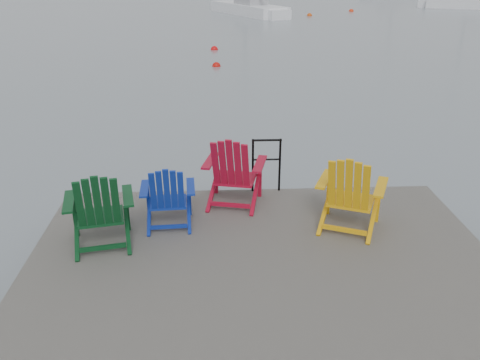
{
  "coord_description": "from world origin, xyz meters",
  "views": [
    {
      "loc": [
        -0.56,
        -5.18,
        4.01
      ],
      "look_at": [
        -0.2,
        2.1,
        0.85
      ],
      "focal_mm": 38.0,
      "sensor_mm": 36.0,
      "label": 1
    }
  ],
  "objects_px": {
    "chair_yellow": "(350,192)",
    "handrail": "(266,160)",
    "chair_red": "(233,170)",
    "buoy_d": "(351,11)",
    "chair_green": "(99,208)",
    "buoy_c": "(309,16)",
    "sailboat_near": "(248,10)",
    "buoy_b": "(214,50)",
    "sailboat_far": "(473,4)",
    "chair_blue": "(168,195)",
    "buoy_a": "(216,66)"
  },
  "relations": [
    {
      "from": "chair_green",
      "to": "sailboat_near",
      "type": "distance_m",
      "value": 37.43
    },
    {
      "from": "chair_red",
      "to": "buoy_d",
      "type": "bearing_deg",
      "value": 86.09
    },
    {
      "from": "chair_blue",
      "to": "buoy_a",
      "type": "height_order",
      "value": "chair_blue"
    },
    {
      "from": "buoy_b",
      "to": "buoy_c",
      "type": "bearing_deg",
      "value": 65.05
    },
    {
      "from": "chair_green",
      "to": "chair_blue",
      "type": "distance_m",
      "value": 0.99
    },
    {
      "from": "handrail",
      "to": "chair_yellow",
      "type": "xyz_separation_m",
      "value": [
        1.03,
        -1.36,
        0.04
      ]
    },
    {
      "from": "chair_blue",
      "to": "sailboat_near",
      "type": "xyz_separation_m",
      "value": [
        3.5,
        36.66,
        -0.63
      ]
    },
    {
      "from": "sailboat_far",
      "to": "buoy_d",
      "type": "relative_size",
      "value": 26.65
    },
    {
      "from": "chair_red",
      "to": "sailboat_far",
      "type": "height_order",
      "value": "sailboat_far"
    },
    {
      "from": "sailboat_far",
      "to": "buoy_b",
      "type": "distance_m",
      "value": 32.2
    },
    {
      "from": "chair_blue",
      "to": "buoy_a",
      "type": "relative_size",
      "value": 2.74
    },
    {
      "from": "chair_red",
      "to": "sailboat_near",
      "type": "xyz_separation_m",
      "value": [
        2.56,
        36.01,
        -0.72
      ]
    },
    {
      "from": "buoy_d",
      "to": "buoy_a",
      "type": "bearing_deg",
      "value": -115.98
    },
    {
      "from": "sailboat_near",
      "to": "buoy_d",
      "type": "xyz_separation_m",
      "value": [
        9.0,
        2.03,
        -0.35
      ]
    },
    {
      "from": "chair_blue",
      "to": "sailboat_far",
      "type": "xyz_separation_m",
      "value": [
        24.19,
        40.89,
        -0.63
      ]
    },
    {
      "from": "sailboat_near",
      "to": "chair_red",
      "type": "bearing_deg",
      "value": -118.75
    },
    {
      "from": "sailboat_near",
      "to": "chair_yellow",
      "type": "bearing_deg",
      "value": -116.2
    },
    {
      "from": "buoy_b",
      "to": "sailboat_near",
      "type": "bearing_deg",
      "value": 81.03
    },
    {
      "from": "handrail",
      "to": "chair_green",
      "type": "height_order",
      "value": "chair_green"
    },
    {
      "from": "sailboat_far",
      "to": "chair_yellow",
      "type": "bearing_deg",
      "value": 176.41
    },
    {
      "from": "buoy_a",
      "to": "buoy_b",
      "type": "relative_size",
      "value": 0.99
    },
    {
      "from": "chair_yellow",
      "to": "sailboat_near",
      "type": "distance_m",
      "value": 36.9
    },
    {
      "from": "buoy_b",
      "to": "sailboat_far",
      "type": "bearing_deg",
      "value": 43.14
    },
    {
      "from": "handrail",
      "to": "sailboat_near",
      "type": "bearing_deg",
      "value": 86.78
    },
    {
      "from": "handrail",
      "to": "chair_yellow",
      "type": "height_order",
      "value": "chair_yellow"
    },
    {
      "from": "chair_red",
      "to": "buoy_c",
      "type": "bearing_deg",
      "value": 91.02
    },
    {
      "from": "chair_red",
      "to": "sailboat_near",
      "type": "bearing_deg",
      "value": 98.93
    },
    {
      "from": "buoy_d",
      "to": "sailboat_near",
      "type": "bearing_deg",
      "value": -167.26
    },
    {
      "from": "sailboat_near",
      "to": "buoy_d",
      "type": "relative_size",
      "value": 30.3
    },
    {
      "from": "chair_red",
      "to": "buoy_b",
      "type": "distance_m",
      "value": 18.26
    },
    {
      "from": "buoy_b",
      "to": "handrail",
      "type": "bearing_deg",
      "value": -87.39
    },
    {
      "from": "buoy_a",
      "to": "buoy_b",
      "type": "height_order",
      "value": "buoy_b"
    },
    {
      "from": "sailboat_near",
      "to": "sailboat_far",
      "type": "relative_size",
      "value": 1.14
    },
    {
      "from": "chair_yellow",
      "to": "handrail",
      "type": "bearing_deg",
      "value": 150.54
    },
    {
      "from": "chair_green",
      "to": "handrail",
      "type": "bearing_deg",
      "value": 23.99
    },
    {
      "from": "chair_green",
      "to": "chair_yellow",
      "type": "distance_m",
      "value": 3.38
    },
    {
      "from": "chair_yellow",
      "to": "buoy_a",
      "type": "distance_m",
      "value": 14.96
    },
    {
      "from": "handrail",
      "to": "buoy_b",
      "type": "relative_size",
      "value": 2.54
    },
    {
      "from": "buoy_c",
      "to": "chair_red",
      "type": "bearing_deg",
      "value": -101.97
    },
    {
      "from": "buoy_c",
      "to": "handrail",
      "type": "bearing_deg",
      "value": -101.24
    },
    {
      "from": "chair_green",
      "to": "chair_blue",
      "type": "bearing_deg",
      "value": 20.33
    },
    {
      "from": "chair_red",
      "to": "sailboat_near",
      "type": "height_order",
      "value": "sailboat_near"
    },
    {
      "from": "chair_green",
      "to": "chair_blue",
      "type": "xyz_separation_m",
      "value": [
        0.84,
        0.52,
        -0.08
      ]
    },
    {
      "from": "chair_yellow",
      "to": "buoy_c",
      "type": "bearing_deg",
      "value": 104.24
    },
    {
      "from": "chair_red",
      "to": "chair_yellow",
      "type": "xyz_separation_m",
      "value": [
        1.58,
        -0.86,
        0.0
      ]
    },
    {
      "from": "handrail",
      "to": "buoy_d",
      "type": "height_order",
      "value": "handrail"
    },
    {
      "from": "chair_blue",
      "to": "chair_yellow",
      "type": "relative_size",
      "value": 0.84
    },
    {
      "from": "handrail",
      "to": "chair_red",
      "type": "relative_size",
      "value": 0.79
    },
    {
      "from": "chair_blue",
      "to": "buoy_d",
      "type": "height_order",
      "value": "chair_blue"
    },
    {
      "from": "chair_green",
      "to": "buoy_c",
      "type": "height_order",
      "value": "chair_green"
    }
  ]
}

